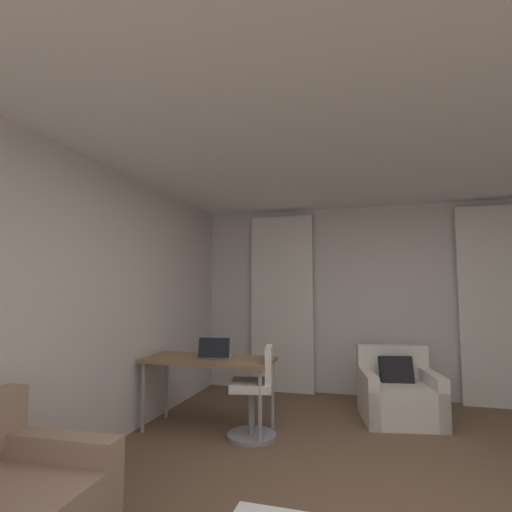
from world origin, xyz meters
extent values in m
cube|color=silver|center=(0.00, 3.03, 1.30)|extent=(5.12, 0.06, 2.60)
cube|color=silver|center=(-2.53, 0.00, 1.30)|extent=(0.06, 6.12, 2.60)
cube|color=white|center=(0.00, 0.00, 2.63)|extent=(5.12, 6.12, 0.06)
cube|color=silver|center=(-1.38, 2.90, 1.25)|extent=(0.90, 0.06, 2.50)
cube|color=silver|center=(1.38, 2.90, 1.25)|extent=(0.90, 0.06, 2.50)
cube|color=#997A66|center=(-1.97, -0.68, 0.29)|extent=(0.85, 0.20, 0.59)
cube|color=silver|center=(0.13, 2.05, 0.20)|extent=(0.93, 0.90, 0.40)
cube|color=silver|center=(0.08, 2.36, 0.59)|extent=(0.82, 0.28, 0.38)
cube|color=silver|center=(0.47, 2.11, 0.27)|extent=(0.26, 0.77, 0.54)
cube|color=silver|center=(-0.20, 1.99, 0.27)|extent=(0.26, 0.77, 0.54)
cube|color=black|center=(0.11, 2.16, 0.50)|extent=(0.39, 0.26, 0.37)
cube|color=olive|center=(-1.78, 1.21, 0.71)|extent=(1.34, 0.58, 0.04)
cylinder|color=#99999E|center=(-2.40, 1.45, 0.34)|extent=(0.04, 0.04, 0.69)
cylinder|color=#99999E|center=(-1.16, 1.45, 0.34)|extent=(0.04, 0.04, 0.69)
cylinder|color=#99999E|center=(-2.40, 0.97, 0.34)|extent=(0.04, 0.04, 0.69)
cylinder|color=#99999E|center=(-1.16, 0.97, 0.34)|extent=(0.04, 0.04, 0.69)
cylinder|color=gray|center=(-1.29, 1.13, 0.23)|extent=(0.06, 0.06, 0.46)
cylinder|color=gray|center=(-1.29, 1.13, 0.02)|extent=(0.48, 0.48, 0.04)
cube|color=silver|center=(-1.29, 1.13, 0.50)|extent=(0.47, 0.47, 0.08)
cube|color=silver|center=(-1.13, 1.16, 0.71)|extent=(0.13, 0.36, 0.34)
cube|color=#ADADB2|center=(-1.72, 1.25, 0.74)|extent=(0.35, 0.27, 0.02)
cube|color=black|center=(-1.70, 1.14, 0.85)|extent=(0.32, 0.11, 0.20)
camera|label=1|loc=(-0.15, -2.66, 1.44)|focal=27.59mm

